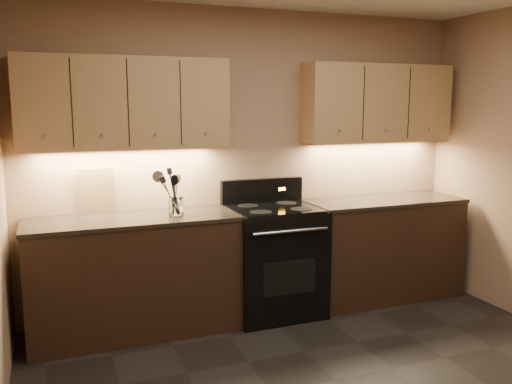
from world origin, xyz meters
The scene contains 14 objects.
wall_back centered at (0.00, 2.00, 1.30)m, with size 4.00×0.04×2.60m, color #9C7D5B.
counter_left centered at (-1.10, 1.70, 0.47)m, with size 1.62×0.62×0.93m.
counter_right centered at (1.18, 1.70, 0.47)m, with size 1.46×0.62×0.93m.
stove centered at (0.08, 1.68, 0.48)m, with size 0.76×0.68×1.14m.
upper_cab_left centered at (-1.10, 1.85, 1.80)m, with size 1.60×0.30×0.70m, color #A78453.
upper_cab_right centered at (1.18, 1.85, 1.80)m, with size 1.44×0.30×0.70m, color #A78453.
outlet_plate centered at (-1.30, 1.99, 1.12)m, with size 0.09×0.01×0.12m, color #B2B5BA.
utensil_crock centered at (-0.77, 1.65, 1.00)m, with size 0.15×0.15×0.15m.
cutting_board centered at (-1.34, 1.96, 1.11)m, with size 0.29×0.02×0.37m, color tan.
wooden_spoon centered at (-0.80, 1.65, 1.10)m, with size 0.06×0.06×0.31m, color tan, non-canonical shape.
black_spoon centered at (-0.78, 1.67, 1.10)m, with size 0.06×0.06×0.30m, color black, non-canonical shape.
black_turner centered at (-0.75, 1.64, 1.13)m, with size 0.08×0.08×0.38m, color black, non-canonical shape.
steel_spatula centered at (-0.75, 1.66, 1.11)m, with size 0.08×0.08×0.33m, color silver, non-canonical shape.
steel_skimmer centered at (-0.73, 1.64, 1.13)m, with size 0.09×0.09×0.37m, color silver, non-canonical shape.
Camera 1 is at (-1.68, -2.46, 1.79)m, focal length 38.00 mm.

